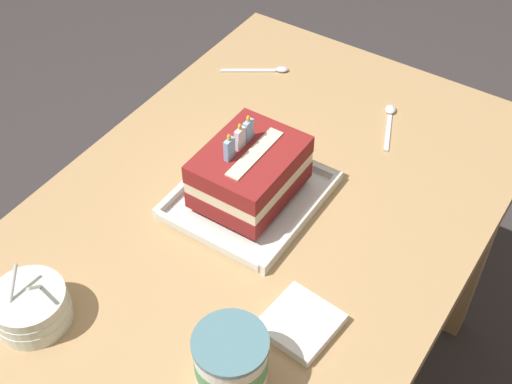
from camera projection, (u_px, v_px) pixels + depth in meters
dining_table at (263, 244)px, 1.41m from camera, size 1.14×0.78×0.77m
foil_tray at (249, 198)px, 1.33m from camera, size 0.28×0.25×0.02m
birthday_cake at (249, 172)px, 1.28m from camera, size 0.20×0.15×0.15m
bowl_stack at (31, 307)px, 1.12m from camera, size 0.13×0.13×0.12m
ice_cream_tub at (231, 361)px, 1.03m from camera, size 0.11×0.11×0.11m
serving_spoon_near_tray at (390, 116)px, 1.51m from camera, size 0.14×0.07×0.01m
serving_spoon_by_bowls at (269, 70)px, 1.63m from camera, size 0.10×0.14×0.01m
napkin_pile at (300, 323)px, 1.13m from camera, size 0.12×0.12×0.02m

